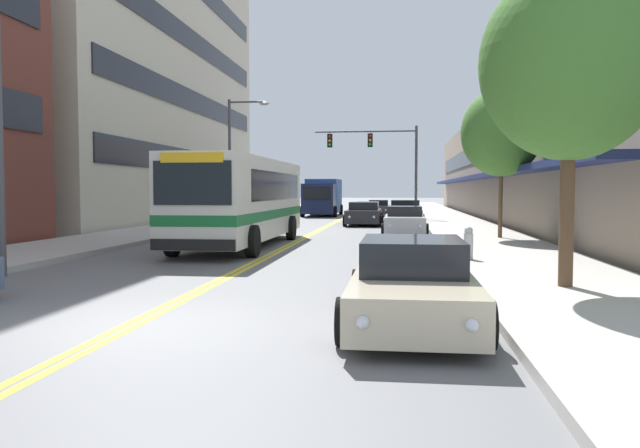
{
  "coord_description": "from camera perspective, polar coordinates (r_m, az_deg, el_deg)",
  "views": [
    {
      "loc": [
        4.04,
        -8.92,
        2.06
      ],
      "look_at": [
        -0.09,
        23.79,
        0.26
      ],
      "focal_mm": 35.0,
      "sensor_mm": 36.0,
      "label": 1
    }
  ],
  "objects": [
    {
      "name": "car_red_moving_lead",
      "position": [
        43.51,
        4.33,
        1.16
      ],
      "size": [
        2.06,
        4.73,
        1.26
      ],
      "color": "maroon",
      "rests_on": "ground_plane"
    },
    {
      "name": "street_lamp_left_near",
      "position": [
        16.74,
        -26.75,
        13.74
      ],
      "size": [
        1.98,
        0.28,
        9.02
      ],
      "color": "#47474C",
      "rests_on": "ground_plane"
    },
    {
      "name": "office_tower_left",
      "position": [
        47.2,
        -18.7,
        17.63
      ],
      "size": [
        12.08,
        31.23,
        28.03
      ],
      "color": "beige",
      "rests_on": "ground_plane"
    },
    {
      "name": "centre_line",
      "position": [
        46.15,
        2.17,
        0.56
      ],
      "size": [
        0.34,
        106.0,
        0.01
      ],
      "color": "yellow",
      "rests_on": "ground_plane"
    },
    {
      "name": "car_silver_parked_right_mid",
      "position": [
        28.41,
        7.73,
        0.2
      ],
      "size": [
        2.01,
        4.67,
        1.33
      ],
      "color": "#B7B7BC",
      "rests_on": "ground_plane"
    },
    {
      "name": "city_bus",
      "position": [
        23.19,
        -7.05,
        2.42
      ],
      "size": [
        2.86,
        11.27,
        3.16
      ],
      "color": "silver",
      "rests_on": "ground_plane"
    },
    {
      "name": "car_white_parked_right_far",
      "position": [
        48.81,
        7.61,
        1.36
      ],
      "size": [
        2.17,
        4.67,
        1.23
      ],
      "color": "white",
      "rests_on": "ground_plane"
    },
    {
      "name": "car_beige_parked_left_far",
      "position": [
        41.19,
        -4.67,
        1.1
      ],
      "size": [
        2.15,
        4.66,
        1.32
      ],
      "color": "#BCAD89",
      "rests_on": "ground_plane"
    },
    {
      "name": "car_charcoal_moving_third",
      "position": [
        36.62,
        4.04,
        0.89
      ],
      "size": [
        2.2,
        4.66,
        1.36
      ],
      "color": "#232328",
      "rests_on": "ground_plane"
    },
    {
      "name": "car_dark_grey_moving_second",
      "position": [
        49.56,
        5.39,
        1.42
      ],
      "size": [
        1.97,
        4.25,
        1.27
      ],
      "color": "#38383D",
      "rests_on": "ground_plane"
    },
    {
      "name": "fire_hydrant",
      "position": [
        17.58,
        13.41,
        -1.69
      ],
      "size": [
        0.34,
        0.26,
        0.9
      ],
      "color": "#B7B7BC",
      "rests_on": "sidewalk_right"
    },
    {
      "name": "car_champagne_parked_right_foreground",
      "position": [
        9.78,
        8.43,
        -5.49
      ],
      "size": [
        2.05,
        4.88,
        1.3
      ],
      "color": "beige",
      "rests_on": "ground_plane"
    },
    {
      "name": "sidewalk_left",
      "position": [
        47.39,
        -6.88,
        0.71
      ],
      "size": [
        3.95,
        106.0,
        0.17
      ],
      "color": "#B2ADA5",
      "rests_on": "ground_plane"
    },
    {
      "name": "storefront_row_right",
      "position": [
        46.96,
        19.12,
        5.15
      ],
      "size": [
        9.1,
        68.0,
        7.72
      ],
      "color": "gray",
      "rests_on": "ground_plane"
    },
    {
      "name": "car_black_parked_right_end",
      "position": [
        37.33,
        7.78,
        0.97
      ],
      "size": [
        2.17,
        4.27,
        1.46
      ],
      "color": "black",
      "rests_on": "ground_plane"
    },
    {
      "name": "sidewalk_right",
      "position": [
        46.09,
        11.47,
        0.6
      ],
      "size": [
        3.95,
        106.0,
        0.17
      ],
      "color": "#B2ADA5",
      "rests_on": "ground_plane"
    },
    {
      "name": "street_tree_right_mid",
      "position": [
        25.94,
        16.26,
        8.03
      ],
      "size": [
        3.17,
        3.17,
        5.92
      ],
      "color": "brown",
      "rests_on": "sidewalk_right"
    },
    {
      "name": "street_tree_right_near",
      "position": [
        13.36,
        21.89,
        13.51
      ],
      "size": [
        3.46,
        3.46,
        6.27
      ],
      "color": "brown",
      "rests_on": "sidewalk_right"
    },
    {
      "name": "car_navy_parked_left_near",
      "position": [
        34.9,
        -6.56,
        0.68
      ],
      "size": [
        2.16,
        4.37,
        1.25
      ],
      "color": "#19234C",
      "rests_on": "ground_plane"
    },
    {
      "name": "traffic_signal_mast",
      "position": [
        42.74,
        5.55,
        6.5
      ],
      "size": [
        6.99,
        0.38,
        6.39
      ],
      "color": "#47474C",
      "rests_on": "ground_plane"
    },
    {
      "name": "box_truck",
      "position": [
        50.16,
        0.25,
        2.51
      ],
      "size": [
        2.78,
        7.05,
        2.93
      ],
      "color": "#19234C",
      "rests_on": "ground_plane"
    },
    {
      "name": "ground_plane",
      "position": [
        46.15,
        2.17,
        0.56
      ],
      "size": [
        240.0,
        240.0,
        0.0
      ],
      "primitive_type": "plane",
      "color": "slate"
    },
    {
      "name": "street_lamp_left_far",
      "position": [
        35.1,
        -7.71,
        6.69
      ],
      "size": [
        2.35,
        0.28,
        7.06
      ],
      "color": "#47474C",
      "rests_on": "ground_plane"
    }
  ]
}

